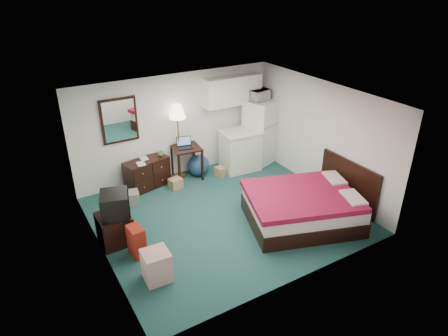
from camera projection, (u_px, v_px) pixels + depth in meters
floor at (225, 215)px, 8.31m from camera, size 5.00×4.50×0.01m
ceiling at (225, 99)px, 7.19m from camera, size 5.00×4.50×0.01m
walls at (225, 161)px, 7.75m from camera, size 5.01×4.51×2.50m
mirror at (119, 120)px, 8.66m from camera, size 0.80×0.06×1.00m
upper_cabinets at (232, 91)px, 9.70m from camera, size 1.50×0.35×0.70m
headboard at (348, 183)px, 8.42m from camera, size 0.06×1.56×1.00m
dresser at (147, 173)px, 9.26m from camera, size 1.09×0.68×0.69m
floor_lamp at (179, 142)px, 9.45m from camera, size 0.49×0.49×1.84m
desk at (187, 162)px, 9.65m from camera, size 0.71×0.71×0.81m
exercise_ball at (199, 165)px, 9.82m from camera, size 0.60×0.60×0.54m
kitchen_counter at (240, 151)px, 10.05m from camera, size 0.96×0.76×0.99m
fridge at (260, 132)px, 10.29m from camera, size 0.87×0.87×1.66m
bed at (302, 208)px, 7.95m from camera, size 2.52×2.23×0.67m
tv_stand at (115, 229)px, 7.40m from camera, size 0.58×0.63×0.57m
suitcase at (137, 241)px, 7.04m from camera, size 0.25×0.38×0.58m
retail_box at (157, 266)px, 6.50m from camera, size 0.45×0.45×0.53m
file_bin at (129, 198)px, 8.65m from camera, size 0.46×0.38×0.29m
cardboard_box_a at (176, 183)px, 9.30m from camera, size 0.32×0.28×0.24m
cardboard_box_b at (220, 172)px, 9.84m from camera, size 0.24×0.27×0.23m
laptop at (185, 143)px, 9.37m from camera, size 0.40×0.36×0.24m
crt_tv at (115, 205)px, 7.17m from camera, size 0.64×0.66×0.46m
microwave at (259, 94)px, 9.85m from camera, size 0.55×0.40×0.34m
book_a at (136, 160)px, 8.82m from camera, size 0.18×0.04×0.25m
book_b at (140, 155)px, 9.06m from camera, size 0.17×0.03×0.23m
mug at (161, 153)px, 9.27m from camera, size 0.15×0.12×0.14m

